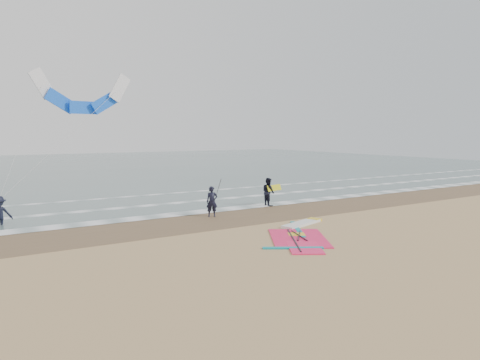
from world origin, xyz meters
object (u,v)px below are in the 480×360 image
person_walking (268,192)px  surf_kite (83,97)px  windsurf_rig (301,234)px  person_standing (212,202)px

person_walking → surf_kite: 12.99m
windsurf_rig → surf_kite: bearing=119.5°
surf_kite → person_standing: bearing=-49.8°
person_standing → person_walking: 5.01m
surf_kite → person_walking: bearing=-26.5°
windsurf_rig → person_walking: 8.04m
person_walking → windsurf_rig: bearing=157.6°
windsurf_rig → person_standing: 6.21m
windsurf_rig → person_standing: bearing=104.8°
person_standing → person_walking: size_ratio=0.94×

